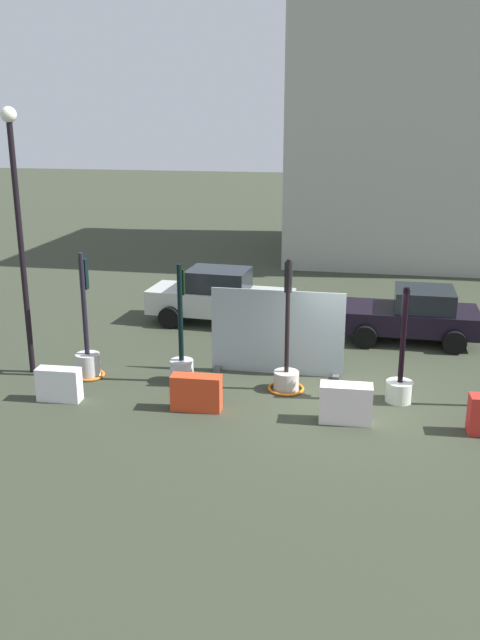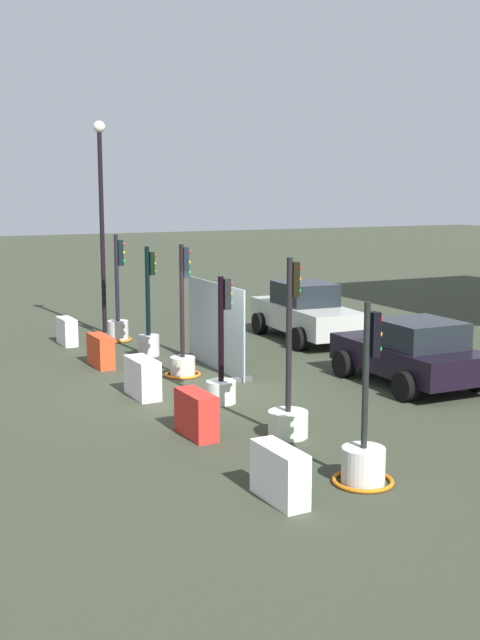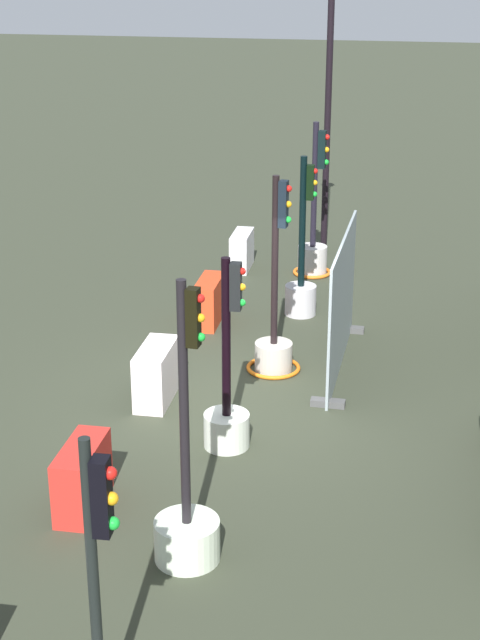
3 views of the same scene
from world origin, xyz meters
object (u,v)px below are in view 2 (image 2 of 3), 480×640
at_px(construction_barrier_0, 67,331).
at_px(construction_barrier_1, 101,351).
at_px(street_lamp_post, 101,203).
at_px(traffic_light_5, 364,456).
at_px(construction_barrier_4, 280,474).
at_px(traffic_light_3, 222,377).
at_px(construction_barrier_2, 142,378).
at_px(traffic_light_0, 118,321).
at_px(traffic_light_1, 149,332).
at_px(traffic_light_2, 183,354).
at_px(construction_barrier_3, 196,414).
at_px(traffic_light_4, 288,408).
at_px(car_silver_hatchback, 305,312).
at_px(car_black_sedan, 411,352).

xyz_separation_m(construction_barrier_0, construction_barrier_1, (3.15, 0.09, 0.02)).
height_order(construction_barrier_0, street_lamp_post, street_lamp_post).
distance_m(traffic_light_5, construction_barrier_4, 1.47).
height_order(traffic_light_3, traffic_light_5, traffic_light_5).
height_order(traffic_light_3, construction_barrier_2, traffic_light_3).
xyz_separation_m(traffic_light_0, traffic_light_3, (7.45, -0.08, -0.04)).
distance_m(traffic_light_1, traffic_light_2, 2.53).
relative_size(construction_barrier_0, construction_barrier_3, 0.92).
height_order(traffic_light_4, construction_barrier_0, traffic_light_4).
distance_m(car_silver_hatchback, street_lamp_post, 6.93).
height_order(traffic_light_1, construction_barrier_4, traffic_light_1).
xyz_separation_m(traffic_light_2, construction_barrier_2, (1.43, -1.49, -0.12)).
bearing_deg(car_silver_hatchback, street_lamp_post, -126.94).
distance_m(traffic_light_1, car_black_sedan, 7.02).
bearing_deg(construction_barrier_2, traffic_light_5, 12.66).
distance_m(traffic_light_3, car_silver_hatchback, 7.28).
distance_m(construction_barrier_0, construction_barrier_4, 12.60).
xyz_separation_m(traffic_light_2, construction_barrier_1, (-1.78, -1.49, -0.14)).
bearing_deg(traffic_light_2, construction_barrier_4, -11.57).
bearing_deg(construction_barrier_2, construction_barrier_3, -0.09).
xyz_separation_m(construction_barrier_3, street_lamp_post, (-10.79, 1.43, 3.53)).
bearing_deg(construction_barrier_0, traffic_light_1, 33.87).
bearing_deg(construction_barrier_3, traffic_light_0, 171.37).
distance_m(traffic_light_5, construction_barrier_3, 3.49).
xyz_separation_m(traffic_light_5, construction_barrier_1, (-9.39, -1.39, -0.03)).
xyz_separation_m(traffic_light_1, car_black_sedan, (5.57, 4.26, 0.12)).
height_order(traffic_light_0, construction_barrier_3, traffic_light_0).
bearing_deg(street_lamp_post, construction_barrier_4, -6.13).
relative_size(construction_barrier_1, car_silver_hatchback, 0.25).
relative_size(construction_barrier_3, car_silver_hatchback, 0.24).
xyz_separation_m(traffic_light_3, car_black_sedan, (0.47, 4.46, 0.19)).
distance_m(traffic_light_1, construction_barrier_4, 10.32).
distance_m(traffic_light_2, construction_barrier_0, 5.18).
height_order(traffic_light_4, traffic_light_5, traffic_light_4).
bearing_deg(construction_barrier_4, street_lamp_post, 173.87).
xyz_separation_m(traffic_light_3, construction_barrier_1, (-4.35, -1.32, -0.15)).
distance_m(traffic_light_2, street_lamp_post, 7.23).
bearing_deg(traffic_light_4, construction_barrier_3, -116.25).
height_order(traffic_light_2, car_silver_hatchback, traffic_light_2).
xyz_separation_m(traffic_light_1, traffic_light_4, (7.67, -0.05, -0.11)).
height_order(car_black_sedan, street_lamp_post, street_lamp_post).
xyz_separation_m(traffic_light_3, construction_barrier_4, (5.09, -1.40, -0.16)).
bearing_deg(traffic_light_2, street_lamp_post, -179.45).
relative_size(traffic_light_4, street_lamp_post, 0.50).
xyz_separation_m(traffic_light_5, construction_barrier_4, (0.05, -1.47, -0.03)).
xyz_separation_m(traffic_light_4, construction_barrier_0, (-10.07, -1.56, -0.13)).
relative_size(traffic_light_5, construction_barrier_4, 2.54).
xyz_separation_m(traffic_light_1, car_silver_hatchback, (-0.12, 4.85, 0.19)).
relative_size(traffic_light_5, street_lamp_post, 0.43).
distance_m(construction_barrier_1, construction_barrier_2, 3.21).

